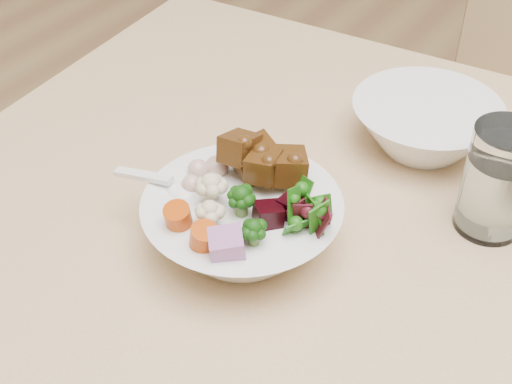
{
  "coord_description": "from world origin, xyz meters",
  "views": [
    {
      "loc": [
        -0.2,
        -0.33,
        1.15
      ],
      "look_at": [
        -0.47,
        0.08,
        0.73
      ],
      "focal_mm": 50.0,
      "sensor_mm": 36.0,
      "label": 1
    }
  ],
  "objects": [
    {
      "name": "water_glass",
      "position": [
        -0.29,
        0.23,
        0.72
      ],
      "size": [
        0.07,
        0.07,
        0.11
      ],
      "color": "white",
      "rests_on": "dining_table"
    },
    {
      "name": "food_bowl",
      "position": [
        -0.48,
        0.07,
        0.7
      ],
      "size": [
        0.19,
        0.19,
        0.1
      ],
      "color": "white",
      "rests_on": "dining_table"
    },
    {
      "name": "soup_spoon",
      "position": [
        -0.55,
        0.05,
        0.72
      ],
      "size": [
        0.09,
        0.03,
        0.02
      ],
      "rotation": [
        0.0,
        0.0,
        0.14
      ],
      "color": "white",
      "rests_on": "food_bowl"
    },
    {
      "name": "side_bowl",
      "position": [
        -0.4,
        0.32,
        0.7
      ],
      "size": [
        0.17,
        0.17,
        0.06
      ],
      "primitive_type": null,
      "color": "white",
      "rests_on": "dining_table"
    }
  ]
}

